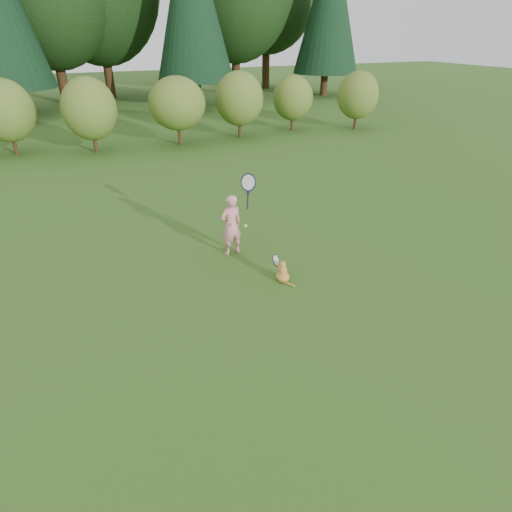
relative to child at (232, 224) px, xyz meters
name	(u,v)px	position (x,y,z in m)	size (l,w,h in m)	color
ground	(264,315)	(-0.31, -2.34, -0.70)	(100.00, 100.00, 0.00)	#2E5919
shrub_row	(132,111)	(-0.31, 10.66, 0.70)	(28.00, 3.00, 2.80)	#506A21
child	(232,224)	(0.00, 0.00, 0.00)	(0.80, 0.56, 1.97)	pink
cat	(283,271)	(0.48, -1.45, -0.48)	(0.32, 0.62, 0.57)	#C77A26
tennis_ball	(246,226)	(0.11, -0.51, 0.14)	(0.07, 0.07, 0.07)	#A7DA19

